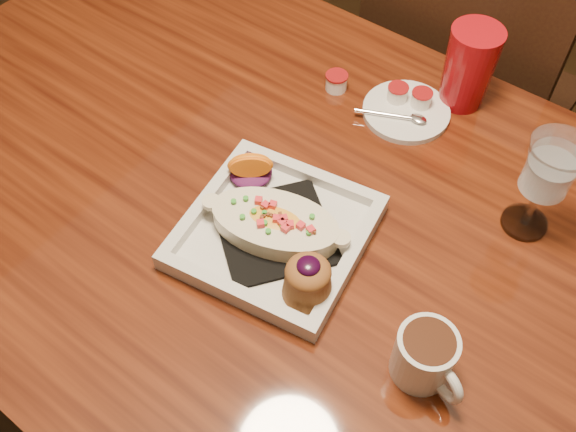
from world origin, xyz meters
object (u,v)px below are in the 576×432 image
Objects in this scene: table at (290,246)px; red_tumbler at (469,67)px; chair_far at (458,98)px; saucer at (405,108)px; plate at (279,234)px; coffee_mug at (426,356)px; goblet at (549,172)px.

red_tumbler is (0.09, 0.36, 0.17)m from table.
chair_far is at bearing 90.00° from table.
table is at bearing -96.10° from saucer.
chair_far is at bearing 82.40° from plate.
red_tumbler reaches higher than coffee_mug.
plate is at bearing -98.67° from red_tumbler.
red_tumbler reaches higher than table.
goblet is 1.15× the size of saucer.
plate is 2.76× the size of coffee_mug.
table is 0.40m from goblet.
table is 0.65m from chair_far.
coffee_mug is at bearing -56.66° from saucer.
goblet is 0.27m from red_tumbler.
red_tumbler is at bearing 138.34° from goblet.
red_tumbler is at bearing 76.25° from table.
plate is 0.37m from goblet.
chair_far reaches higher than plate.
chair_far is 6.43× the size of saucer.
chair_far reaches higher than red_tumbler.
goblet is 1.17× the size of red_tumbler.
table is at bearing -103.75° from red_tumbler.
table is at bearing -147.20° from goblet.
table is at bearing 103.16° from plate.
table is 14.63× the size of coffee_mug.
chair_far reaches higher than coffee_mug.
goblet reaches higher than saucer.
goblet is at bearing -20.13° from saucer.
red_tumbler is (-0.19, 0.46, 0.03)m from coffee_mug.
plate is at bearing 92.03° from chair_far.
coffee_mug is at bearing -19.50° from plate.
red_tumbler reaches higher than plate.
coffee_mug is at bearing -91.15° from goblet.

